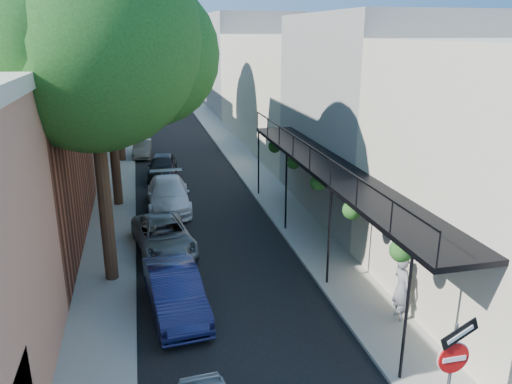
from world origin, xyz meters
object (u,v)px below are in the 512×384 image
sign_post (453,363)px  oak_mid (115,58)px  parked_car_d (169,195)px  parked_car_e (162,166)px  oak_far (119,31)px  pedestrian (402,288)px  oak_near (105,43)px  parked_car_f (143,149)px  parked_car_b (175,292)px  parked_car_c (164,236)px

sign_post → oak_mid: oak_mid is taller
parked_car_d → parked_car_e: (0.00, 5.54, -0.02)m
oak_far → parked_car_e: (1.95, -4.66, -7.57)m
oak_mid → pedestrian: 16.22m
sign_post → parked_car_e: (-4.56, 21.63, -1.35)m
oak_near → oak_far: (0.01, 17.01, 0.38)m
oak_mid → parked_car_e: size_ratio=2.53×
parked_car_f → oak_far: bearing=-131.3°
parked_car_b → parked_car_c: parked_car_b is taller
oak_far → parked_car_d: oak_far is taller
parked_car_d → parked_car_f: (-1.07, 11.08, -0.14)m
sign_post → parked_car_e: bearing=101.9°
oak_near → parked_car_b: size_ratio=2.69×
oak_mid → oak_far: (0.06, 9.04, 1.20)m
oak_near → parked_car_f: size_ratio=3.37×
pedestrian → sign_post: bearing=158.7°
sign_post → parked_car_d: size_ratio=0.62×
oak_far → parked_car_f: bearing=44.8°
parked_car_c → pedestrian: pedestrian is taller
parked_car_e → pedestrian: bearing=-64.8°
oak_near → parked_car_b: oak_near is taller
parked_car_b → parked_car_d: 9.60m
parked_car_c → parked_car_e: parked_car_e is taller
parked_car_c → parked_car_f: size_ratio=1.31×
parked_car_b → pedestrian: (6.41, -2.02, 0.41)m
oak_mid → parked_car_d: (2.02, -1.16, -6.35)m
parked_car_b → parked_car_f: 20.68m
pedestrian → oak_near: bearing=55.4°
parked_car_b → parked_car_c: 4.64m
oak_far → parked_car_d: size_ratio=2.45×
sign_post → oak_far: 27.80m
sign_post → parked_car_c: bearing=114.4°
oak_mid → parked_car_b: bearing=-81.5°
oak_far → sign_post: bearing=-76.1°
parked_car_b → parked_car_e: 15.14m
oak_mid → parked_car_c: bearing=-76.1°
oak_mid → parked_car_b: size_ratio=2.41×
parked_car_d → parked_car_f: parked_car_d is taller
oak_near → sign_post: bearing=-54.9°
oak_far → parked_car_b: (1.54, -19.79, -7.56)m
parked_car_f → pedestrian: bearing=-68.8°
oak_mid → parked_car_f: (0.95, 9.92, -6.50)m
sign_post → parked_car_f: 27.79m
parked_car_b → parked_car_d: parked_car_d is taller
oak_near → parked_car_c: bearing=51.8°
parked_car_e → parked_car_f: (-1.07, 5.54, -0.13)m
parked_car_c → parked_car_e: 10.50m
oak_mid → parked_car_f: oak_mid is taller
oak_near → parked_car_d: bearing=73.9°
parked_car_f → oak_mid: bearing=-91.6°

